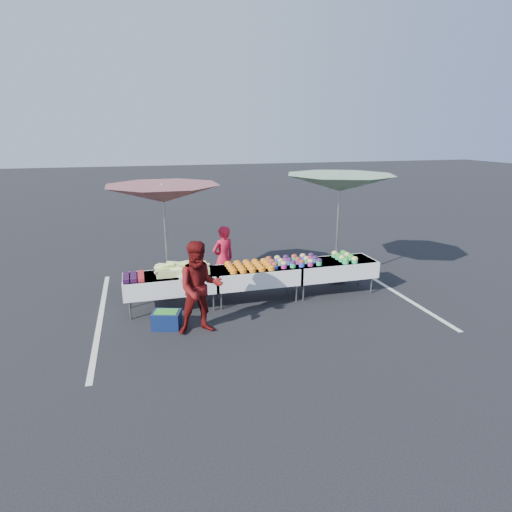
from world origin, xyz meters
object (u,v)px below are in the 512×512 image
object	(u,v)px
table_center	(256,275)
table_right	(333,268)
storage_bin	(167,319)
customer	(200,288)
table_left	(171,282)
umbrella_left	(163,194)
vendor	(223,259)
umbrella_right	(340,184)

from	to	relation	value
table_center	table_right	bearing A→B (deg)	0.00
table_center	storage_bin	xyz separation A→B (m)	(-1.96, -0.87, -0.41)
customer	table_left	bearing A→B (deg)	109.20
umbrella_left	vendor	bearing A→B (deg)	-0.70
vendor	table_left	bearing A→B (deg)	8.59
table_left	table_center	world-z (taller)	same
table_right	umbrella_right	distance (m)	1.96
table_left	table_right	bearing A→B (deg)	0.00
customer	storage_bin	bearing A→B (deg)	149.80
umbrella_left	storage_bin	bearing A→B (deg)	-95.80
table_left	vendor	world-z (taller)	vendor
table_left	customer	xyz separation A→B (m)	(0.43, -1.21, 0.27)
umbrella_left	storage_bin	distance (m)	2.67
umbrella_right	storage_bin	distance (m)	4.97
umbrella_right	customer	bearing A→B (deg)	-151.90
table_left	table_center	distance (m)	1.80
umbrella_left	umbrella_right	world-z (taller)	umbrella_right
table_left	customer	world-z (taller)	customer
customer	umbrella_right	world-z (taller)	umbrella_right
table_left	umbrella_left	distance (m)	1.85
table_right	customer	distance (m)	3.40
umbrella_left	table_center	bearing A→B (deg)	-23.58
umbrella_left	umbrella_right	xyz separation A→B (m)	(4.00, -0.08, 0.11)
table_left	vendor	bearing A→B (deg)	31.62
table_right	vendor	world-z (taller)	vendor
umbrella_right	table_right	bearing A→B (deg)	-119.96
umbrella_left	storage_bin	xyz separation A→B (m)	(-0.17, -1.65, -2.09)
table_left	table_center	size ratio (longest dim) A/B	1.00
table_right	customer	world-z (taller)	customer
customer	umbrella_right	bearing A→B (deg)	27.61
customer	table_right	bearing A→B (deg)	20.35
umbrella_right	umbrella_left	bearing A→B (deg)	178.82
table_center	table_right	xyz separation A→B (m)	(1.80, 0.00, 0.00)
table_left	storage_bin	size ratio (longest dim) A/B	3.14
customer	storage_bin	world-z (taller)	customer
storage_bin	table_right	bearing A→B (deg)	30.41
customer	vendor	bearing A→B (deg)	67.03
table_right	customer	bearing A→B (deg)	-159.17
vendor	umbrella_right	world-z (taller)	umbrella_right
umbrella_left	table_left	bearing A→B (deg)	-90.25
vendor	umbrella_left	world-z (taller)	umbrella_left
vendor	umbrella_right	size ratio (longest dim) A/B	0.58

